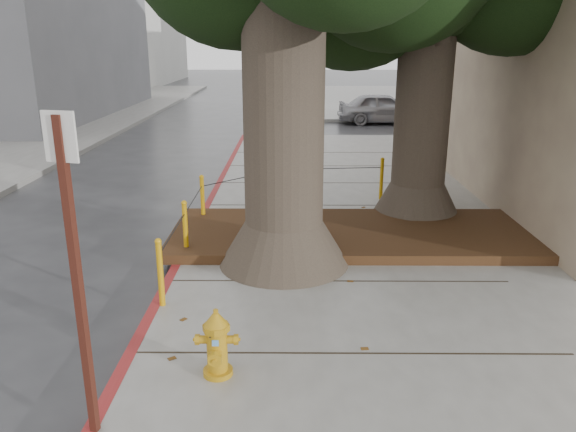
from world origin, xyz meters
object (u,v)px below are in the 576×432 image
Objects in this scene: signpost at (75,264)px; car_silver at (383,108)px; car_red at (478,117)px; fire_hydrant at (217,344)px.

signpost is 21.78m from car_silver.
car_red is (3.42, -2.53, -0.05)m from car_silver.
signpost reaches higher than car_silver.
car_silver is at bearing 75.98° from fire_hydrant.
signpost is at bearing 146.22° from car_red.
signpost is at bearing 163.65° from car_silver.
car_silver is (5.81, 20.97, -1.09)m from signpost.
car_silver is at bearing 88.79° from signpost.
signpost reaches higher than fire_hydrant.
car_red is at bearing 64.33° from fire_hydrant.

